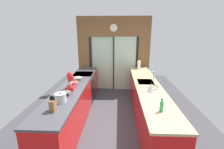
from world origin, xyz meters
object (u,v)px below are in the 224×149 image
Objects in this scene: mixing_bowl_near at (66,93)px; mixing_bowl_far at (78,79)px; stand_mixer at (70,83)px; paper_towel_roll at (139,65)px; knife_block at (53,105)px; stock_pot at (61,98)px; soap_bottle at (162,106)px; oven_range at (84,88)px; mixing_bowl_mid at (75,83)px; kettle at (151,88)px.

mixing_bowl_far reaches higher than mixing_bowl_near.
stand_mixer is 1.38× the size of paper_towel_roll.
stock_pot is (0.00, 0.34, -0.02)m from knife_block.
knife_block is 1.21× the size of soap_bottle.
mixing_bowl_far is (0.02, -0.66, 0.51)m from oven_range.
paper_towel_roll is at bearing 44.59° from mixing_bowl_mid.
knife_block is 0.34m from stock_pot.
mixing_bowl_near reaches higher than oven_range.
knife_block is 0.98m from stand_mixer.
oven_range is 2.39m from knife_block.
mixing_bowl_mid is 0.72× the size of kettle.
soap_bottle is (1.78, -1.61, 0.05)m from mixing_bowl_far.
mixing_bowl_far is 0.52× the size of stand_mixer.
mixing_bowl_near is 0.95× the size of mixing_bowl_far.
kettle is (1.78, -0.06, -0.07)m from stand_mixer.
oven_range is at bearing -158.00° from paper_towel_roll.
mixing_bowl_far is 1.02× the size of stock_pot.
stand_mixer is (0.00, 0.98, 0.06)m from knife_block.
mixing_bowl_mid is 0.95m from stock_pot.
stock_pot is at bearing -90.00° from mixing_bowl_mid.
mixing_bowl_mid is 0.33m from stand_mixer.
soap_bottle is at bearing -34.86° from mixing_bowl_mid.
knife_block reaches higher than kettle.
soap_bottle is 2.99m from paper_towel_roll.
mixing_bowl_near is 1.88m from soap_bottle.
paper_towel_roll is (1.78, 2.06, -0.02)m from stand_mixer.
mixing_bowl_far is 0.69m from stand_mixer.
mixing_bowl_mid is (0.02, -1.03, 0.51)m from oven_range.
kettle is at bearing -11.78° from mixing_bowl_mid.
mixing_bowl_near is 1.07× the size of mixing_bowl_mid.
oven_range is 3.38× the size of knife_block.
paper_towel_roll is (1.78, 3.04, 0.03)m from knife_block.
stock_pot is (-0.00, -0.64, -0.08)m from stand_mixer.
mixing_bowl_far is at bearing 90.00° from stand_mixer.
stand_mixer is (0.00, 0.33, 0.12)m from mixing_bowl_near.
mixing_bowl_mid reaches higher than oven_range.
paper_towel_roll is (1.80, 0.73, 0.60)m from oven_range.
mixing_bowl_mid is at bearing -135.41° from paper_towel_roll.
kettle is (1.78, 0.57, 0.01)m from stock_pot.
mixing_bowl_near is at bearing -126.62° from paper_towel_roll.
kettle is at bearing 89.87° from soap_bottle.
knife_block is at bearing -89.55° from oven_range.
mixing_bowl_mid is 0.90× the size of stock_pot.
mixing_bowl_mid is (-0.00, 0.64, 0.00)m from mixing_bowl_near.
knife_block reaches higher than mixing_bowl_far.
stock_pot is (0.02, -1.97, 0.55)m from oven_range.
mixing_bowl_near is 0.76× the size of knife_block.
soap_bottle is at bearing -51.58° from oven_range.
stock_pot is at bearing 90.00° from knife_block.
mixing_bowl_mid is 0.64× the size of paper_towel_roll.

